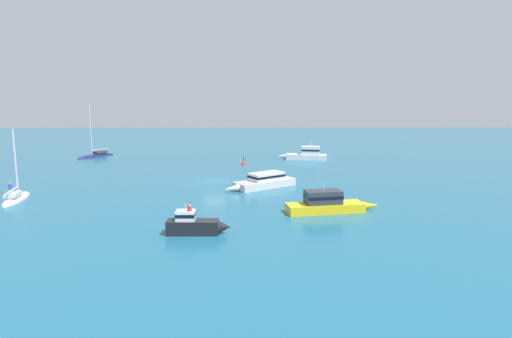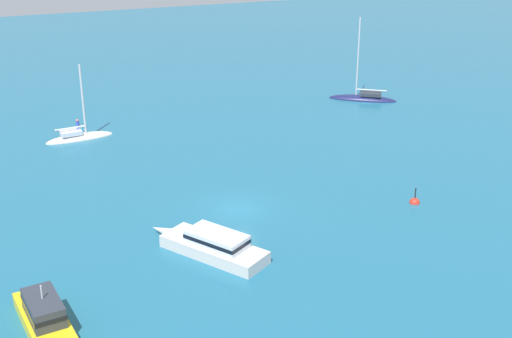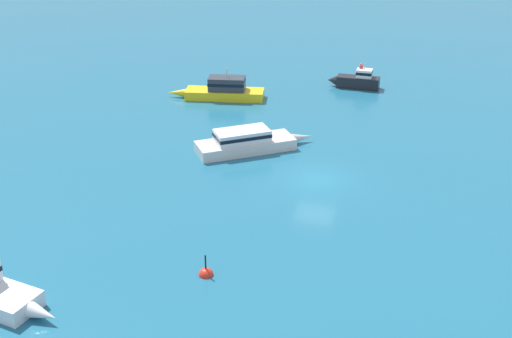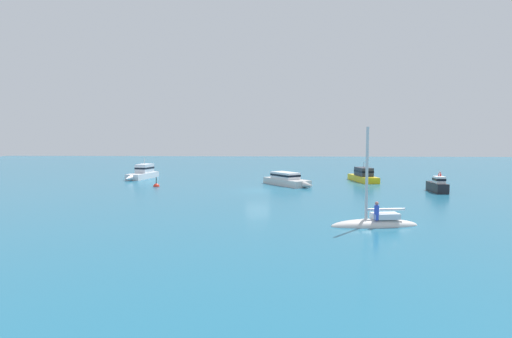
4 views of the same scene
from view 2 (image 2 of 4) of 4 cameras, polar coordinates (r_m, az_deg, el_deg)
name	(u,v)px [view 2 (image 2 of 4)]	position (r m, az deg, el deg)	size (l,w,h in m)	color
ground_plane	(237,209)	(49.13, -1.55, -3.22)	(160.00, 160.00, 0.00)	#1E607F
powerboat	(47,321)	(37.83, -16.43, -11.59)	(8.18, 3.05, 2.59)	yellow
launch	(212,245)	(43.30, -3.52, -6.06)	(7.74, 6.14, 1.56)	silver
ketch	(363,99)	(73.74, 8.57, 5.59)	(4.94, 6.66, 8.82)	#191E4C
sloop	(79,137)	(63.85, -13.98, 2.48)	(2.27, 6.02, 7.02)	silver
channel_buoy	(415,203)	(51.24, 12.58, -2.65)	(0.74, 0.74, 1.50)	red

